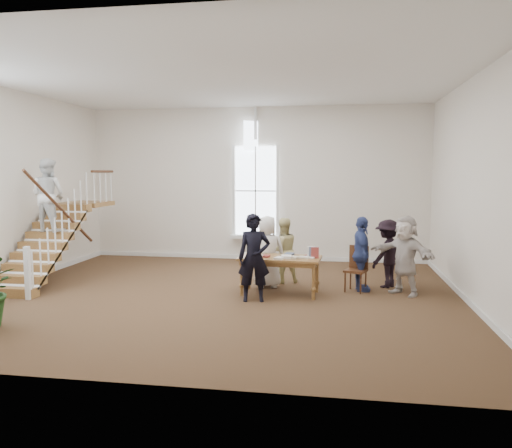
% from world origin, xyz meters
% --- Properties ---
extents(ground, '(10.00, 10.00, 0.00)m').
position_xyz_m(ground, '(0.00, 0.00, 0.00)').
color(ground, '#4A2E1D').
rests_on(ground, ground).
extents(room_shell, '(10.49, 10.00, 10.00)m').
position_xyz_m(room_shell, '(-0.00, 4.39, 0.40)').
color(room_shell, white).
rests_on(room_shell, ground).
extents(staircase, '(1.10, 4.10, 2.92)m').
position_xyz_m(staircase, '(-4.34, 0.75, 1.62)').
color(staircase, brown).
rests_on(staircase, ground).
extents(library_table, '(1.78, 0.98, 0.87)m').
position_xyz_m(library_table, '(1.18, 0.32, 0.72)').
color(library_table, brown).
rests_on(library_table, ground).
extents(police_officer, '(0.72, 0.54, 1.78)m').
position_xyz_m(police_officer, '(0.74, -0.33, 0.89)').
color(police_officer, black).
rests_on(police_officer, ground).
extents(elderly_woman, '(0.88, 0.66, 1.63)m').
position_xyz_m(elderly_woman, '(0.84, 0.92, 0.82)').
color(elderly_woman, silver).
rests_on(elderly_woman, ground).
extents(person_yellow, '(0.93, 0.85, 1.54)m').
position_xyz_m(person_yellow, '(1.14, 1.42, 0.77)').
color(person_yellow, beige).
rests_on(person_yellow, ground).
extents(woman_cluster_a, '(0.49, 1.00, 1.64)m').
position_xyz_m(woman_cluster_a, '(2.92, 0.90, 0.82)').
color(woman_cluster_a, navy).
rests_on(woman_cluster_a, ground).
extents(woman_cluster_b, '(1.07, 1.14, 1.54)m').
position_xyz_m(woman_cluster_b, '(3.52, 1.35, 0.77)').
color(woman_cluster_b, black).
rests_on(woman_cluster_b, ground).
extents(woman_cluster_c, '(1.49, 1.45, 1.70)m').
position_xyz_m(woman_cluster_c, '(3.82, 0.70, 0.85)').
color(woman_cluster_c, beige).
rests_on(woman_cluster_c, ground).
extents(side_chair, '(0.56, 0.56, 1.00)m').
position_xyz_m(side_chair, '(2.83, 0.87, 0.56)').
color(side_chair, '#3D2010').
rests_on(side_chair, ground).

